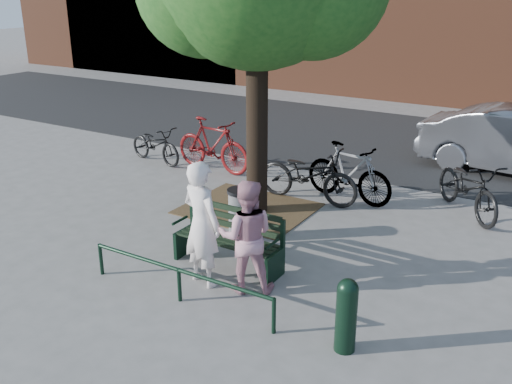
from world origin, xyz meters
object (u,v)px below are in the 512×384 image
Objects in this scene: bollard at (346,313)px; bicycle_c at (308,175)px; person_right at (246,236)px; park_bench at (230,237)px; person_left at (202,224)px; litter_bin at (240,214)px.

bollard is 0.45× the size of bicycle_c.
person_right is 1.91m from bollard.
person_right is 1.74× the size of bollard.
park_bench is 2.66m from bollard.
litter_bin is (-0.35, 1.55, -0.48)m from person_left.
person_right is at bearing -39.85° from park_bench.
person_right is 3.73m from bicycle_c.
person_left reaches higher than bicycle_c.
park_bench is at bearing -80.50° from person_left.
park_bench is 1.05× the size of person_right.
person_left is (-0.03, -0.67, 0.46)m from park_bench.
person_right is at bearing -168.35° from bicycle_c.
litter_bin is at bearing 174.27° from bicycle_c.
park_bench reaches higher than bollard.
park_bench is at bearing 154.69° from bollard.
person_right is at bearing -54.37° from litter_bin.
person_right reaches higher than bollard.
bollard is at bearing -178.41° from person_left.
bicycle_c is (-0.82, 3.63, -0.27)m from person_right.
person_left is 1.66m from litter_bin.
person_left is 2.06× the size of litter_bin.
litter_bin is 2.24m from bicycle_c.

